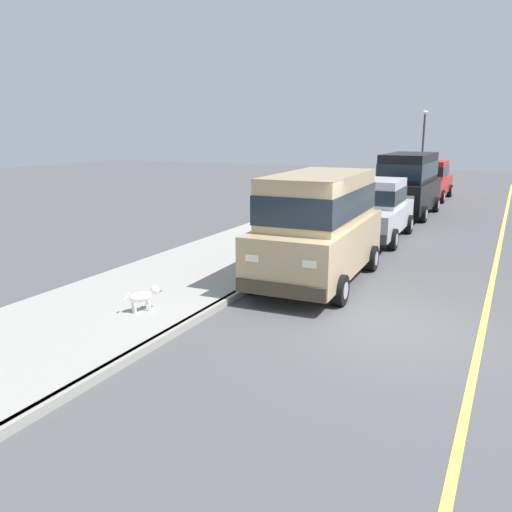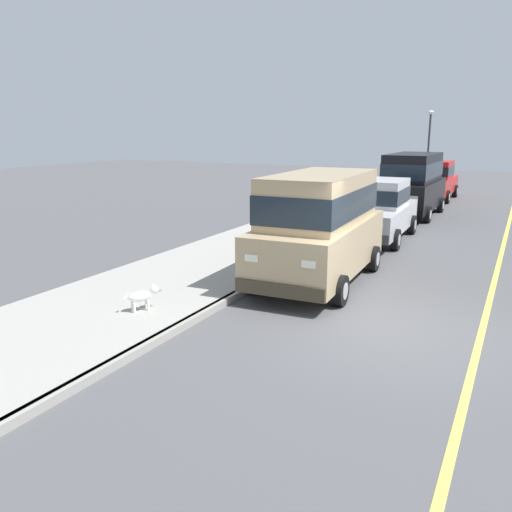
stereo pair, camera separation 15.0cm
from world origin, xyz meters
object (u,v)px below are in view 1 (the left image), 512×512
Objects in this scene: car_black_van at (408,181)px; dog_white at (144,296)px; car_silver_sedan at (374,209)px; street_lamp at (423,138)px; car_tan_van at (319,223)px; car_red_sedan at (429,179)px.

dog_white is (-2.08, -14.70, -0.97)m from car_black_van.
street_lamp reaches higher than car_silver_sedan.
car_black_van is (-0.02, 10.91, 0.00)m from car_tan_van.
car_silver_sedan is 11.26m from car_red_sedan.
car_tan_van is 1.12× the size of street_lamp.
street_lamp is (0.65, 26.77, 2.48)m from dog_white.
street_lamp is (-1.45, 22.99, 1.51)m from car_tan_van.
car_red_sedan is 1.04× the size of street_lamp.
car_black_van reaches higher than dog_white.
car_red_sedan is (-0.04, 5.88, -0.41)m from car_black_van.
dog_white is at bearing -95.65° from car_red_sedan.
street_lamp is at bearing 93.61° from car_tan_van.
dog_white is at bearing -102.37° from car_silver_sedan.
street_lamp is at bearing 102.59° from car_red_sedan.
car_silver_sedan is 6.99× the size of dog_white.
car_tan_van is 16.80m from car_red_sedan.
car_silver_sedan is 1.05× the size of street_lamp.
car_silver_sedan is at bearing -85.45° from street_lamp.
street_lamp reaches higher than car_black_van.
car_red_sedan reaches higher than dog_white.
street_lamp reaches higher than car_red_sedan.
car_silver_sedan is 5.40m from car_black_van.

